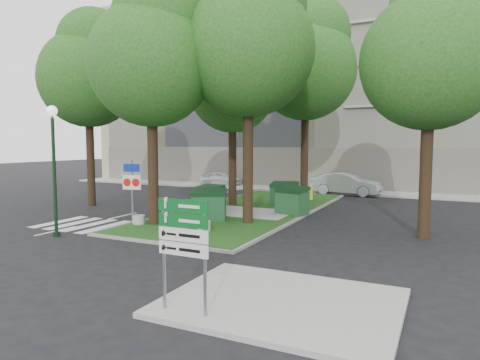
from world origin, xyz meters
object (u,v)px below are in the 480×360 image
Objects in this scene: litter_bin at (309,194)px; tree_street_right at (433,48)px; dumpster_a at (210,197)px; street_lamp at (54,155)px; directional_sign at (184,237)px; dumpster_c at (284,194)px; bollard_mid at (209,213)px; tree_median_near_right at (251,37)px; tree_median_far at (307,60)px; bollard_left at (139,219)px; tree_median_mid at (234,80)px; tree_median_near_left at (154,52)px; traffic_sign_pole at (132,183)px; bollard_right at (204,226)px; tree_street_left at (90,69)px; dumpster_d at (292,201)px; car_white at (221,179)px; dumpster_b at (209,205)px; car_silver at (346,184)px.

tree_street_right is at bearing -49.26° from litter_bin.
street_lamp is (-2.23, -7.94, 2.39)m from dumpster_a.
dumpster_a is 0.66× the size of directional_sign.
bollard_mid is (-1.88, -4.95, -0.44)m from dumpster_c.
tree_median_far is at bearing 88.47° from tree_median_near_right.
tree_median_mid is at bearing 80.44° from bollard_left.
street_lamp is at bearing -124.96° from tree_median_near_left.
bollard_right is at bearing -14.82° from traffic_sign_pole.
tree_street_left reaches higher than tree_street_right.
tree_median_far is at bearing 29.28° from tree_street_left.
dumpster_a is at bearing -106.64° from tree_median_mid.
dumpster_d is 15.19m from car_white.
tree_median_near_right is (3.50, 2.00, 0.67)m from tree_median_near_left.
dumpster_d is 10.82m from street_lamp.
litter_bin is at bearing 98.70° from directional_sign.
tree_median_far reaches higher than dumpster_b.
dumpster_a is 0.33× the size of car_silver.
tree_median_near_right is 20.73× the size of bollard_mid.
bollard_mid is at bearing 117.32° from directional_sign.
street_lamp is (-3.83, -5.04, 2.31)m from dumpster_b.
tree_median_near_right reaches higher than bollard_left.
directional_sign is at bearing -81.21° from tree_median_far.
directional_sign is at bearing -81.50° from litter_bin.
tree_median_mid is 4.59m from tree_median_far.
tree_street_right is at bearing 19.83° from bollard_right.
tree_median_far is 15.00m from street_lamp.
directional_sign reaches higher than bollard_right.
bollard_left is at bearing -30.49° from traffic_sign_pole.
tree_street_left is (-10.50, 1.50, -0.33)m from tree_median_near_right.
traffic_sign_pole is at bearing -119.64° from dumpster_d.
tree_median_near_right is at bearing 29.74° from tree_median_near_left.
dumpster_d is 3.05× the size of bollard_mid.
bollard_mid is 0.78× the size of litter_bin.
tree_street_left reaches higher than car_white.
dumpster_a is at bearing -146.97° from dumpster_c.
tree_street_right is (10.00, -4.00, 0.00)m from tree_median_mid.
car_silver is (5.00, 14.66, -6.56)m from tree_median_near_left.
tree_median_near_right reaches higher than tree_median_mid.
litter_bin is (3.65, 10.46, -6.84)m from tree_median_near_left.
tree_street_left is 6.52× the size of dumpster_d.
traffic_sign_pole is 0.62× the size of car_silver.
dumpster_a is at bearing 90.47° from tree_median_near_left.
bollard_mid is at bearing 54.13° from bollard_left.
tree_median_near_left is 7.46m from bollard_right.
dumpster_c is at bearing 62.68° from street_lamp.
car_white is at bearing 83.81° from car_silver.
tree_median_near_right reaches higher than tree_street_right.
tree_median_far reaches higher than bollard_right.
tree_street_left is at bearing -157.80° from dumpster_a.
street_lamp is at bearing -151.20° from dumpster_b.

